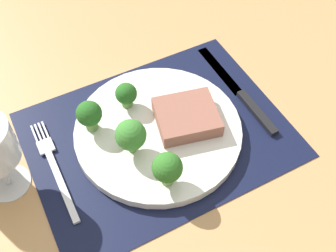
% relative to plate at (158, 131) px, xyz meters
% --- Properties ---
extents(ground_plane, '(1.40, 1.10, 0.03)m').
position_rel_plate_xyz_m(ground_plane, '(0.00, 0.00, -0.03)').
color(ground_plane, tan).
extents(placemat, '(0.40, 0.31, 0.00)m').
position_rel_plate_xyz_m(placemat, '(0.00, 0.00, -0.01)').
color(placemat, black).
rests_on(placemat, ground_plane).
extents(plate, '(0.26, 0.26, 0.02)m').
position_rel_plate_xyz_m(plate, '(0.00, 0.00, 0.00)').
color(plate, silver).
rests_on(plate, placemat).
extents(steak, '(0.11, 0.10, 0.03)m').
position_rel_plate_xyz_m(steak, '(0.05, -0.01, 0.02)').
color(steak, '#8C5647').
rests_on(steak, plate).
extents(broccoli_near_fork, '(0.04, 0.04, 0.06)m').
position_rel_plate_xyz_m(broccoli_near_fork, '(-0.03, -0.09, 0.04)').
color(broccoli_near_fork, '#6B994C').
rests_on(broccoli_near_fork, plate).
extents(broccoli_back_left, '(0.04, 0.04, 0.06)m').
position_rel_plate_xyz_m(broccoli_back_left, '(-0.09, 0.05, 0.04)').
color(broccoli_back_left, '#5B8942').
rests_on(broccoli_back_left, plate).
extents(broccoli_front_edge, '(0.04, 0.04, 0.05)m').
position_rel_plate_xyz_m(broccoli_front_edge, '(-0.02, 0.07, 0.03)').
color(broccoli_front_edge, '#5B8942').
rests_on(broccoli_front_edge, plate).
extents(broccoli_center, '(0.05, 0.05, 0.06)m').
position_rel_plate_xyz_m(broccoli_center, '(-0.05, -0.02, 0.05)').
color(broccoli_center, '#5B8942').
rests_on(broccoli_center, plate).
extents(fork, '(0.02, 0.19, 0.01)m').
position_rel_plate_xyz_m(fork, '(-0.17, 0.01, -0.01)').
color(fork, silver).
rests_on(fork, placemat).
extents(knife, '(0.02, 0.23, 0.01)m').
position_rel_plate_xyz_m(knife, '(0.16, 0.01, -0.00)').
color(knife, black).
rests_on(knife, placemat).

